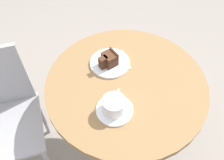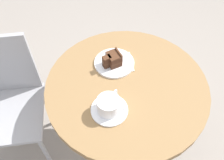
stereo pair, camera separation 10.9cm
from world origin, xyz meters
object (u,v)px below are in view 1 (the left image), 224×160
object	(u,v)px
cake_plate	(110,63)
teaspoon	(123,104)
napkin	(115,63)
saucer	(114,110)
cake_slice	(109,60)
fork	(104,56)
coffee_cup	(114,105)
cafe_chair	(1,110)

from	to	relation	value
cake_plate	teaspoon	bearing A→B (deg)	-150.70
napkin	saucer	bearing A→B (deg)	-164.47
cake_slice	napkin	distance (m)	0.06
saucer	fork	size ratio (longest dim) A/B	1.18
cake_plate	cake_slice	world-z (taller)	cake_slice
saucer	cake_slice	bearing A→B (deg)	21.87
coffee_cup	cafe_chair	size ratio (longest dim) A/B	0.16
fork	cafe_chair	world-z (taller)	cafe_chair
coffee_cup	teaspoon	size ratio (longest dim) A/B	1.31
cake_plate	fork	size ratio (longest dim) A/B	1.47
saucer	teaspoon	distance (m)	0.05
cake_plate	napkin	xyz separation A→B (m)	(0.01, -0.02, -0.00)
teaspoon	cafe_chair	bearing A→B (deg)	-165.68
saucer	cafe_chair	world-z (taller)	cafe_chair
teaspoon	cake_plate	size ratio (longest dim) A/B	0.50
saucer	napkin	world-z (taller)	saucer
teaspoon	cafe_chair	size ratio (longest dim) A/B	0.12
fork	napkin	bearing A→B (deg)	-111.66
saucer	coffee_cup	size ratio (longest dim) A/B	1.22
saucer	cafe_chair	distance (m)	0.64
fork	cafe_chair	bearing A→B (deg)	119.11
saucer	coffee_cup	distance (m)	0.04
coffee_cup	fork	xyz separation A→B (m)	(0.29, 0.14, -0.03)
napkin	cafe_chair	distance (m)	0.65
teaspoon	cafe_chair	distance (m)	0.67
fork	cake_plate	bearing A→B (deg)	-132.50
saucer	cafe_chair	bearing A→B (deg)	95.02
cake_plate	cafe_chair	xyz separation A→B (m)	(-0.31, 0.51, -0.19)
teaspoon	cake_plate	bearing A→B (deg)	125.49
fork	coffee_cup	bearing A→B (deg)	-161.78
coffee_cup	cake_plate	world-z (taller)	coffee_cup
cake_slice	saucer	bearing A→B (deg)	-158.13
saucer	fork	distance (m)	0.32
fork	saucer	bearing A→B (deg)	-161.33
coffee_cup	teaspoon	xyz separation A→B (m)	(0.04, -0.03, -0.03)
teaspoon	napkin	size ratio (longest dim) A/B	0.53
cafe_chair	napkin	bearing A→B (deg)	-1.86
saucer	cafe_chair	xyz separation A→B (m)	(-0.05, 0.61, -0.19)
napkin	cafe_chair	world-z (taller)	cafe_chair
teaspoon	napkin	xyz separation A→B (m)	(0.23, 0.10, -0.01)
saucer	coffee_cup	bearing A→B (deg)	104.16
cafe_chair	teaspoon	bearing A→B (deg)	-25.13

